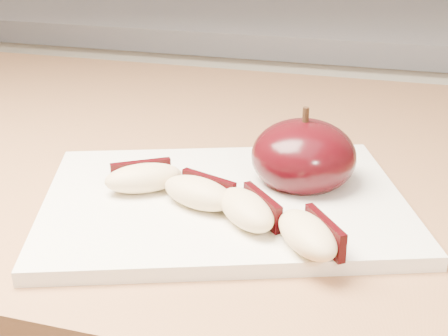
# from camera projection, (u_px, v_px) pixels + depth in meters

# --- Properties ---
(back_cabinet) EXTENTS (2.40, 0.62, 0.94)m
(back_cabinet) POSITION_uv_depth(u_px,v_px,m) (305.00, 213.00, 1.45)
(back_cabinet) COLOR silver
(back_cabinet) RESTS_ON ground
(cutting_board) EXTENTS (0.36, 0.31, 0.01)m
(cutting_board) POSITION_uv_depth(u_px,v_px,m) (224.00, 202.00, 0.52)
(cutting_board) COLOR white
(cutting_board) RESTS_ON island_counter
(apple_half) EXTENTS (0.11, 0.11, 0.08)m
(apple_half) POSITION_uv_depth(u_px,v_px,m) (303.00, 156.00, 0.54)
(apple_half) COLOR black
(apple_half) RESTS_ON cutting_board
(apple_wedge_a) EXTENTS (0.07, 0.06, 0.02)m
(apple_wedge_a) POSITION_uv_depth(u_px,v_px,m) (143.00, 177.00, 0.53)
(apple_wedge_a) COLOR beige
(apple_wedge_a) RESTS_ON cutting_board
(apple_wedge_b) EXTENTS (0.07, 0.05, 0.02)m
(apple_wedge_b) POSITION_uv_depth(u_px,v_px,m) (199.00, 192.00, 0.50)
(apple_wedge_b) COLOR beige
(apple_wedge_b) RESTS_ON cutting_board
(apple_wedge_c) EXTENTS (0.07, 0.07, 0.02)m
(apple_wedge_c) POSITION_uv_depth(u_px,v_px,m) (248.00, 209.00, 0.47)
(apple_wedge_c) COLOR beige
(apple_wedge_c) RESTS_ON cutting_board
(apple_wedge_d) EXTENTS (0.06, 0.07, 0.02)m
(apple_wedge_d) POSITION_uv_depth(u_px,v_px,m) (309.00, 234.00, 0.44)
(apple_wedge_d) COLOR beige
(apple_wedge_d) RESTS_ON cutting_board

